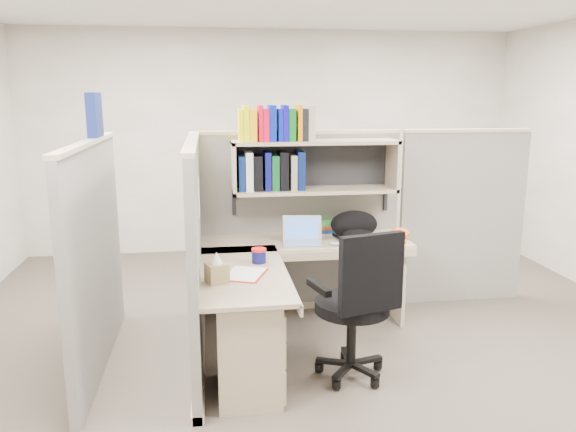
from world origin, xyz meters
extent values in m
plane|color=#3C352E|center=(0.00, 0.00, 0.00)|extent=(6.00, 6.00, 0.00)
plane|color=#A5A095|center=(0.00, 3.00, 1.35)|extent=(6.00, 0.00, 6.00)
cube|color=#5E5E59|center=(0.00, 0.90, 0.80)|extent=(1.80, 0.06, 1.60)
cube|color=tan|center=(0.00, 0.90, 1.61)|extent=(1.80, 0.08, 0.03)
cube|color=#5E5E59|center=(-0.90, 0.00, 0.80)|extent=(0.06, 1.80, 1.60)
cube|color=tan|center=(-0.90, 0.00, 1.61)|extent=(0.08, 1.80, 0.03)
cube|color=#5E5E59|center=(-1.60, 0.00, 0.80)|extent=(0.06, 1.80, 1.60)
cube|color=#5E5E59|center=(1.55, 0.90, 0.80)|extent=(1.20, 0.06, 1.60)
cube|color=navy|center=(-1.60, 0.35, 1.79)|extent=(0.07, 0.27, 0.32)
cube|color=white|center=(-0.87, 0.15, 1.20)|extent=(0.00, 0.21, 0.28)
cube|color=gray|center=(0.10, 0.70, 1.55)|extent=(1.40, 0.34, 0.03)
cube|color=gray|center=(0.10, 0.70, 1.14)|extent=(1.40, 0.34, 0.03)
cube|color=gray|center=(-0.58, 0.70, 1.34)|extent=(0.03, 0.34, 0.44)
cube|color=gray|center=(0.78, 0.70, 1.34)|extent=(0.03, 0.34, 0.44)
cube|color=black|center=(0.10, 0.86, 1.34)|extent=(1.38, 0.01, 0.41)
cube|color=#E5DD04|center=(-0.52, 0.68, 1.69)|extent=(0.03, 0.20, 0.26)
cube|color=#D9E004|center=(-0.48, 0.68, 1.71)|extent=(0.05, 0.20, 0.29)
cube|color=#F5B105|center=(-0.42, 0.68, 1.69)|extent=(0.06, 0.20, 0.26)
cube|color=red|center=(-0.36, 0.68, 1.71)|extent=(0.04, 0.20, 0.29)
cube|color=red|center=(-0.32, 0.68, 1.69)|extent=(0.05, 0.20, 0.26)
cube|color=#051898|center=(-0.27, 0.68, 1.71)|extent=(0.06, 0.20, 0.29)
cube|color=#04178C|center=(-0.20, 0.68, 1.69)|extent=(0.04, 0.20, 0.26)
cube|color=#0E05A0|center=(-0.16, 0.68, 1.71)|extent=(0.04, 0.20, 0.29)
cube|color=#065C16|center=(-0.11, 0.68, 1.69)|extent=(0.06, 0.20, 0.26)
cube|color=orange|center=(-0.04, 0.68, 1.71)|extent=(0.04, 0.20, 0.29)
cube|color=black|center=(0.00, 0.68, 1.69)|extent=(0.05, 0.20, 0.26)
cube|color=tan|center=(0.05, 0.68, 1.71)|extent=(0.06, 0.20, 0.29)
cube|color=#071A4B|center=(-0.52, 0.72, 1.30)|extent=(0.05, 0.24, 0.29)
cube|color=silver|center=(-0.46, 0.72, 1.31)|extent=(0.06, 0.24, 0.32)
cube|color=black|center=(-0.39, 0.72, 1.30)|extent=(0.07, 0.24, 0.29)
cube|color=#080A52|center=(-0.30, 0.72, 1.31)|extent=(0.05, 0.24, 0.32)
cube|color=#09441E|center=(-0.24, 0.72, 1.30)|extent=(0.06, 0.24, 0.29)
cube|color=black|center=(-0.17, 0.72, 1.31)|extent=(0.07, 0.24, 0.32)
cube|color=gray|center=(-0.09, 0.72, 1.30)|extent=(0.05, 0.24, 0.29)
cube|color=#071446|center=(-0.03, 0.72, 1.31)|extent=(0.06, 0.24, 0.32)
cube|color=gray|center=(0.00, 0.57, 0.71)|extent=(1.74, 0.60, 0.03)
cube|color=gray|center=(-0.57, -0.20, 0.71)|extent=(0.60, 1.34, 0.03)
cube|color=gray|center=(0.00, 0.27, 0.68)|extent=(1.74, 0.02, 0.07)
cube|color=gray|center=(-0.27, -0.20, 0.68)|extent=(0.02, 1.34, 0.07)
cube|color=gray|center=(-0.57, -0.55, 0.34)|extent=(0.40, 0.55, 0.68)
cube|color=tan|center=(-0.36, -0.55, 0.54)|extent=(0.02, 0.50, 0.16)
cube|color=tan|center=(-0.36, -0.55, 0.36)|extent=(0.02, 0.50, 0.16)
cube|color=tan|center=(-0.36, -0.55, 0.14)|extent=(0.02, 0.50, 0.22)
cube|color=#B2B2B7|center=(-0.35, -0.55, 0.54)|extent=(0.01, 0.12, 0.01)
cube|color=gray|center=(0.80, 0.60, 0.35)|extent=(0.03, 0.55, 0.70)
cylinder|color=#0D0F4F|center=(-0.44, -0.01, 0.78)|extent=(0.10, 0.10, 0.09)
cylinder|color=red|center=(-0.44, -0.01, 0.83)|extent=(0.11, 0.11, 0.02)
ellipsoid|color=#809AB5|center=(0.21, 0.37, 0.75)|extent=(0.10, 0.08, 0.03)
cylinder|color=white|center=(0.04, 0.69, 0.79)|extent=(0.10, 0.10, 0.11)
cylinder|color=black|center=(0.15, -0.43, 0.52)|extent=(0.51, 0.51, 0.08)
cube|color=black|center=(0.21, -0.66, 0.83)|extent=(0.45, 0.17, 0.51)
cylinder|color=black|center=(0.15, -0.43, 0.31)|extent=(0.07, 0.07, 0.45)
cylinder|color=black|center=(0.15, -0.43, 0.06)|extent=(0.49, 0.49, 0.11)
cube|color=black|center=(-0.09, -0.50, 0.69)|extent=(0.12, 0.29, 0.04)
cube|color=black|center=(0.40, -0.36, 0.69)|extent=(0.12, 0.29, 0.04)
camera|label=1|loc=(-0.79, -3.94, 1.94)|focal=35.00mm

